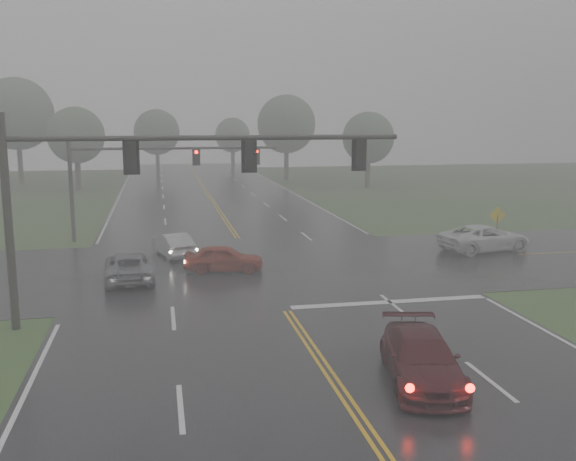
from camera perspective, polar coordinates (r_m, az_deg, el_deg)
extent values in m
cube|color=black|center=(31.61, -2.24, -4.07)|extent=(18.00, 160.00, 0.02)
cube|color=black|center=(33.53, -2.79, -3.26)|extent=(120.00, 14.00, 0.02)
cube|color=silver|center=(27.48, 9.03, -6.34)|extent=(8.50, 0.50, 0.01)
imported|color=#3C0A0F|center=(19.77, 11.71, -13.04)|extent=(2.96, 5.22, 1.43)
imported|color=maroon|center=(32.67, -5.70, -3.65)|extent=(4.18, 2.27, 1.35)
imported|color=#9A9DA1|center=(36.62, -10.14, -2.27)|extent=(2.43, 4.25, 1.33)
imported|color=slate|center=(31.64, -13.91, -4.35)|extent=(2.55, 5.00, 1.35)
imported|color=silver|center=(39.23, 17.04, -1.74)|extent=(5.81, 3.49, 1.51)
cylinder|color=black|center=(25.02, -23.60, 0.56)|extent=(0.31, 0.31, 7.86)
cylinder|color=black|center=(24.75, -24.10, 7.56)|extent=(0.20, 0.20, 0.87)
cylinder|color=black|center=(24.25, -6.88, 8.18)|extent=(14.57, 0.20, 0.20)
cube|color=black|center=(24.22, -13.78, 6.41)|extent=(0.37, 0.31, 1.15)
cube|color=black|center=(24.39, -13.77, 6.44)|extent=(0.60, 0.03, 1.36)
cube|color=black|center=(24.43, -3.42, 6.71)|extent=(0.37, 0.31, 1.15)
cube|color=black|center=(24.61, -3.48, 6.73)|extent=(0.60, 0.03, 1.36)
cube|color=black|center=(25.41, 6.45, 6.79)|extent=(0.37, 0.31, 1.15)
cube|color=black|center=(25.58, 6.33, 6.81)|extent=(0.60, 0.03, 1.36)
cylinder|color=black|center=(41.92, -18.71, 3.43)|extent=(0.26, 0.26, 6.56)
cylinder|color=black|center=(41.73, -18.90, 6.91)|extent=(0.16, 0.16, 0.73)
cylinder|color=black|center=(41.40, -9.96, 7.21)|extent=(12.88, 0.16, 0.16)
cube|color=black|center=(41.44, -13.52, 6.33)|extent=(0.31, 0.26, 0.96)
cube|color=black|center=(41.59, -13.52, 6.35)|extent=(0.50, 0.03, 1.14)
cylinder|color=#FF0C05|center=(41.28, -13.55, 6.74)|extent=(0.20, 0.05, 0.20)
cube|color=black|center=(41.49, -8.15, 6.51)|extent=(0.31, 0.26, 0.96)
cube|color=black|center=(41.63, -8.16, 6.52)|extent=(0.50, 0.03, 1.14)
cylinder|color=#FF0C05|center=(41.33, -8.15, 6.92)|extent=(0.20, 0.05, 0.20)
cube|color=black|center=(41.89, -2.83, 6.63)|extent=(0.31, 0.26, 0.96)
cube|color=black|center=(42.03, -2.86, 6.64)|extent=(0.50, 0.03, 1.14)
cylinder|color=#FF0C05|center=(41.73, -2.80, 7.03)|extent=(0.20, 0.05, 0.20)
cylinder|color=black|center=(40.09, 18.06, -0.11)|extent=(0.07, 0.07, 1.98)
cube|color=gold|center=(39.96, 18.12, 1.29)|extent=(1.04, 0.05, 1.04)
cylinder|color=#2D241D|center=(73.26, -18.16, 4.80)|extent=(0.59, 0.59, 3.41)
sphere|color=#344A31|center=(73.04, -18.34, 8.05)|extent=(6.06, 6.06, 6.06)
cylinder|color=#2D241D|center=(80.10, -0.15, 5.91)|extent=(0.56, 0.56, 4.04)
sphere|color=#344A31|center=(79.90, -0.15, 9.45)|extent=(7.18, 7.18, 7.18)
cylinder|color=#2D241D|center=(87.96, -11.50, 5.86)|extent=(0.51, 0.51, 3.39)
sphere|color=#344A31|center=(87.77, -11.59, 8.57)|extent=(6.04, 6.04, 6.04)
cylinder|color=#2D241D|center=(72.20, 7.08, 5.07)|extent=(0.58, 0.58, 3.22)
sphere|color=#344A31|center=(71.97, 7.15, 8.19)|extent=(5.72, 5.72, 5.72)
cylinder|color=#2D241D|center=(82.46, -22.69, 5.51)|extent=(0.59, 0.59, 4.75)
sphere|color=#344A31|center=(82.30, -22.97, 9.54)|extent=(8.44, 8.44, 8.44)
cylinder|color=#2D241D|center=(99.09, -4.93, 6.34)|extent=(0.59, 0.59, 2.98)
sphere|color=#344A31|center=(98.93, -4.96, 8.45)|extent=(5.29, 5.29, 5.29)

